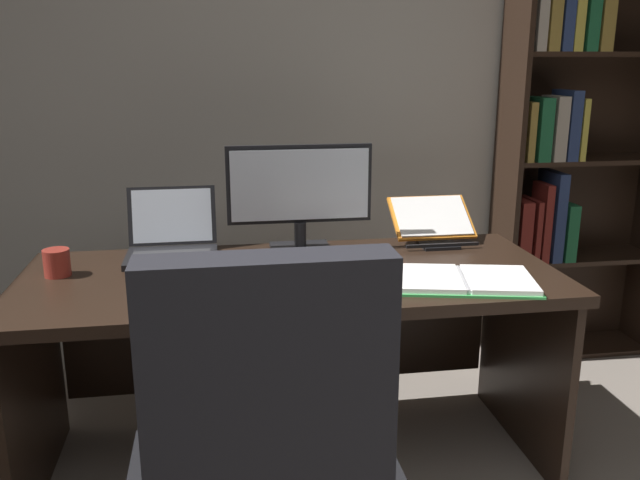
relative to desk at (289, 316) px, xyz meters
The scene contains 12 objects.
wall_back 1.24m from the desk, 85.84° to the left, with size 5.63×0.12×2.80m, color #B2ADA3.
desk is the anchor object (origin of this frame).
bookshelf 1.62m from the desk, 25.77° to the left, with size 0.80×0.28×1.93m.
monitor 0.44m from the desk, 69.96° to the left, with size 0.54×0.16×0.40m.
laptop 0.51m from the desk, 156.23° to the left, with size 0.32×0.29×0.24m.
keyboard 0.31m from the desk, 74.49° to the right, with size 0.42×0.15×0.02m, color black.
computer_mouse 0.39m from the desk, 135.69° to the right, with size 0.06×0.10×0.04m, color black.
reading_stand_with_book 0.70m from the desk, 21.10° to the left, with size 0.32×0.26×0.16m.
open_binder 0.64m from the desk, 27.75° to the right, with size 0.50×0.37×0.02m.
notepad 0.38m from the desk, 18.87° to the right, with size 0.15×0.21×0.01m, color white.
pen 0.40m from the desk, 17.80° to the right, with size 0.01×0.01×0.14m, color maroon.
coffee_mug 0.81m from the desk, behind, with size 0.09×0.09×0.09m, color maroon.
Camera 1 is at (-0.30, -0.62, 1.42)m, focal length 37.08 mm.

